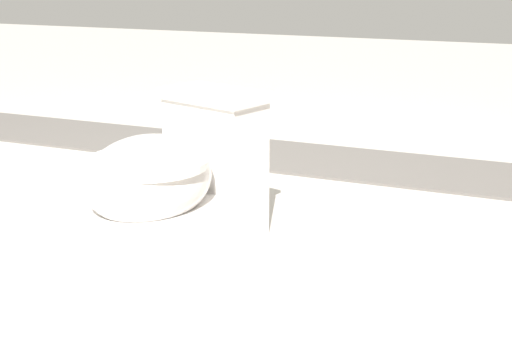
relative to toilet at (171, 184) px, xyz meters
The scene contains 3 objects.
ground_plane 0.23m from the toilet, 105.88° to the right, with size 14.00×14.00×0.00m, color #B7B2A8.
gravel_strip 1.31m from the toilet, 160.50° to the left, with size 0.56×8.00×0.01m, color #605B56.
toilet is the anchor object (origin of this frame).
Camera 1 is at (1.98, 1.19, 0.92)m, focal length 50.00 mm.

